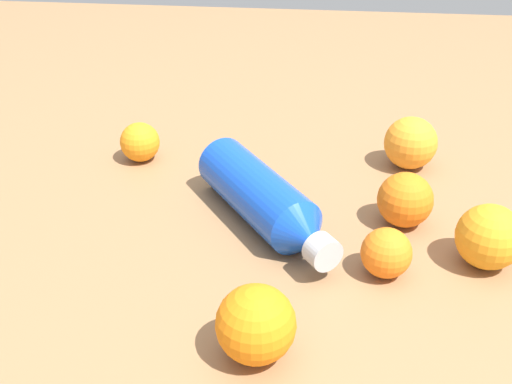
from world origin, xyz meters
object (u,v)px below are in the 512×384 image
object	(u,v)px
orange_2	(140,142)
orange_4	(411,143)
orange_3	(386,253)
orange_1	(256,324)
orange_0	(489,237)
orange_5	(405,200)
water_bottle	(265,200)

from	to	relation	value
orange_2	orange_4	distance (m)	0.43
orange_3	orange_4	xyz separation A→B (m)	(0.05, 0.29, 0.01)
orange_3	orange_1	bearing A→B (deg)	-132.56
orange_0	orange_4	distance (m)	0.26
orange_3	orange_5	xyz separation A→B (m)	(0.03, 0.12, 0.01)
orange_1	orange_5	distance (m)	0.32
orange_4	orange_0	bearing A→B (deg)	-74.65
water_bottle	orange_2	bearing A→B (deg)	-163.34
water_bottle	orange_3	xyz separation A→B (m)	(0.15, -0.09, -0.01)
orange_1	orange_5	xyz separation A→B (m)	(0.17, 0.27, -0.00)
orange_0	orange_4	world-z (taller)	orange_4
water_bottle	orange_5	size ratio (longest dim) A/B	3.44
orange_5	orange_2	bearing A→B (deg)	160.53
water_bottle	orange_4	xyz separation A→B (m)	(0.21, 0.19, 0.00)
orange_4	water_bottle	bearing A→B (deg)	-137.14
orange_0	orange_1	world-z (taller)	same
orange_1	orange_2	distance (m)	0.47
orange_1	orange_5	world-z (taller)	orange_1
orange_5	orange_0	bearing A→B (deg)	-41.45
orange_3	orange_0	bearing A→B (deg)	15.33
water_bottle	orange_3	bearing A→B (deg)	23.27
orange_1	orange_2	size ratio (longest dim) A/B	1.29
orange_3	orange_4	world-z (taller)	orange_4
orange_1	orange_3	world-z (taller)	orange_1
water_bottle	orange_3	world-z (taller)	water_bottle
orange_0	orange_5	distance (m)	0.12
water_bottle	orange_0	world-z (taller)	orange_0
orange_4	orange_5	distance (m)	0.17
orange_1	orange_2	xyz separation A→B (m)	(-0.24, 0.41, -0.01)
orange_3	orange_2	bearing A→B (deg)	145.31
orange_1	orange_4	bearing A→B (deg)	66.10
orange_2	orange_5	size ratio (longest dim) A/B	0.85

